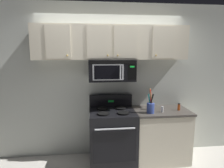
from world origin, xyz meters
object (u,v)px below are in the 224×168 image
at_px(stove_range, 112,136).
at_px(utensil_crock_blue, 151,106).
at_px(over_range_microwave, 112,70).
at_px(spice_jar, 179,107).
at_px(salt_shaker, 162,109).
at_px(pepper_mill, 150,105).

distance_m(stove_range, utensil_crock_blue, 0.82).
bearing_deg(over_range_microwave, utensil_crock_blue, -23.73).
distance_m(stove_range, spice_jar, 1.23).
height_order(salt_shaker, spice_jar, spice_jar).
bearing_deg(salt_shaker, pepper_mill, 134.87).
relative_size(over_range_microwave, utensil_crock_blue, 1.90).
bearing_deg(stove_range, spice_jar, -2.84).
height_order(over_range_microwave, spice_jar, over_range_microwave).
xyz_separation_m(stove_range, spice_jar, (1.12, -0.06, 0.49)).
distance_m(utensil_crock_blue, spice_jar, 0.53).
distance_m(stove_range, over_range_microwave, 1.11).
bearing_deg(spice_jar, utensil_crock_blue, -169.94).
xyz_separation_m(stove_range, over_range_microwave, (-0.00, 0.12, 1.11)).
relative_size(utensil_crock_blue, pepper_mill, 2.48).
height_order(utensil_crock_blue, spice_jar, utensil_crock_blue).
bearing_deg(pepper_mill, utensil_crock_blue, -106.02).
height_order(utensil_crock_blue, pepper_mill, utensil_crock_blue).
bearing_deg(spice_jar, salt_shaker, -167.64).
bearing_deg(over_range_microwave, stove_range, -89.86).
bearing_deg(utensil_crock_blue, stove_range, 166.17).
distance_m(salt_shaker, pepper_mill, 0.22).
xyz_separation_m(over_range_microwave, salt_shaker, (0.81, -0.24, -0.63)).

